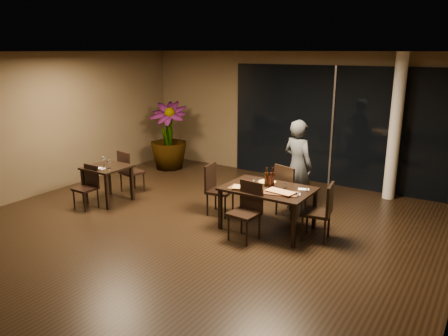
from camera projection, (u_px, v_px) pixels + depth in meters
ground at (194, 231)px, 7.53m from camera, size 8.00×8.00×0.00m
wall_back at (294, 116)px, 10.42m from camera, size 8.00×0.10×3.00m
wall_left at (39, 124)px, 9.25m from camera, size 0.10×8.00×3.00m
ceiling at (190, 50)px, 6.73m from camera, size 8.00×8.00×0.04m
window_panel at (333, 127)px, 9.86m from camera, size 5.00×0.06×2.70m
column at (395, 128)px, 8.84m from camera, size 0.24×0.24×3.00m
main_table at (268, 192)px, 7.47m from camera, size 1.50×1.00×0.75m
side_table at (107, 172)px, 8.86m from camera, size 0.80×0.80×0.75m
chair_main_far at (288, 188)px, 8.05m from camera, size 0.58×0.58×1.00m
chair_main_near at (247, 208)px, 7.13m from camera, size 0.48×0.48×0.96m
chair_main_left at (216, 186)px, 8.23m from camera, size 0.51×0.51×0.96m
chair_main_right at (322, 209)px, 7.07m from camera, size 0.51×0.51×0.96m
chair_side_far at (129, 169)px, 9.45m from camera, size 0.50×0.50×0.93m
chair_side_near at (88, 184)px, 8.58m from camera, size 0.40×0.40×0.85m
diner at (298, 166)px, 8.33m from camera, size 0.69×0.56×1.78m
potted_plant at (168, 136)px, 11.30m from camera, size 1.26×1.26×1.74m
pizza_board_left at (246, 189)px, 7.38m from camera, size 0.62×0.35×0.01m
pizza_board_right at (280, 193)px, 7.16m from camera, size 0.64×0.43×0.01m
oblong_pizza_left at (246, 188)px, 7.38m from camera, size 0.49×0.36×0.02m
oblong_pizza_right at (280, 192)px, 7.16m from camera, size 0.48×0.27×0.02m
round_pizza at (267, 182)px, 7.75m from camera, size 0.30×0.30×0.01m
bottle_a at (266, 177)px, 7.50m from camera, size 0.07×0.07×0.33m
bottle_b at (270, 180)px, 7.43m from camera, size 0.06×0.06×0.27m
bottle_c at (272, 177)px, 7.50m from camera, size 0.07×0.07×0.34m
tumbler_left at (255, 182)px, 7.64m from camera, size 0.07×0.07×0.09m
tumbler_right at (285, 186)px, 7.44m from camera, size 0.07×0.07×0.08m
napkin_near at (295, 194)px, 7.10m from camera, size 0.20×0.15×0.01m
napkin_far at (304, 189)px, 7.34m from camera, size 0.20×0.16×0.01m
wine_glass_a at (104, 161)px, 8.92m from camera, size 0.08×0.08×0.18m
wine_glass_b at (109, 164)px, 8.64m from camera, size 0.08×0.08×0.18m
side_napkin at (100, 168)px, 8.64m from camera, size 0.18×0.11×0.01m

